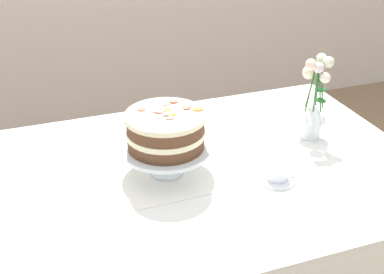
{
  "coord_description": "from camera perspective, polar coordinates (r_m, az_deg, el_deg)",
  "views": [
    {
      "loc": [
        -0.53,
        -1.31,
        1.62
      ],
      "look_at": [
        -0.06,
        0.0,
        0.86
      ],
      "focal_mm": 47.23,
      "sensor_mm": 36.0,
      "label": 1
    }
  ],
  "objects": [
    {
      "name": "dining_table",
      "position": [
        1.69,
        2.15,
        -6.47
      ],
      "size": [
        1.4,
        1.0,
        0.74
      ],
      "color": "white",
      "rests_on": "ground"
    },
    {
      "name": "cake_stand",
      "position": [
        1.59,
        -2.93,
        -1.58
      ],
      "size": [
        0.29,
        0.29,
        0.1
      ],
      "color": "silver",
      "rests_on": "linen_napkin"
    },
    {
      "name": "linen_napkin",
      "position": [
        1.63,
        -2.86,
        -4.06
      ],
      "size": [
        0.33,
        0.33,
        0.0
      ],
      "primitive_type": "cube",
      "rotation": [
        0.0,
        0.0,
        0.02
      ],
      "color": "white",
      "rests_on": "dining_table"
    },
    {
      "name": "teacup",
      "position": [
        1.6,
        9.6,
        -4.02
      ],
      "size": [
        0.12,
        0.12,
        0.06
      ],
      "color": "white",
      "rests_on": "dining_table"
    },
    {
      "name": "layer_cake",
      "position": [
        1.55,
        -2.99,
        0.79
      ],
      "size": [
        0.25,
        0.25,
        0.12
      ],
      "color": "brown",
      "rests_on": "cake_stand"
    },
    {
      "name": "flower_vase",
      "position": [
        1.83,
        13.54,
        3.58
      ],
      "size": [
        0.11,
        0.11,
        0.31
      ],
      "color": "silver",
      "rests_on": "dining_table"
    }
  ]
}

